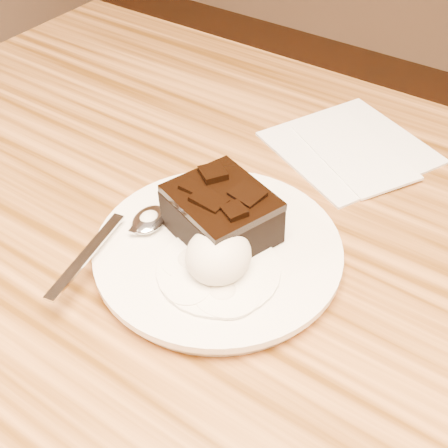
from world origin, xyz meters
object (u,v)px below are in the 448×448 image
Objects in this scene: brownie at (221,217)px; napkin at (350,146)px; plate at (218,253)px; ice_cream_scoop at (218,255)px; spoon at (149,221)px.

napkin is at bearing 82.23° from brownie.
plate is 3.84× the size of ice_cream_scoop.
napkin is (0.03, 0.23, -0.04)m from brownie.
napkin is at bearing 89.04° from ice_cream_scoop.
spoon is (-0.09, 0.01, -0.02)m from ice_cream_scoop.
spoon is (-0.07, -0.03, -0.02)m from brownie.
napkin is (0.00, 0.27, -0.04)m from ice_cream_scoop.
ice_cream_scoop reaches higher than brownie.
napkin is at bearing 84.40° from plate.
spoon is at bearing -155.14° from brownie.
brownie is at bearing -97.77° from napkin.
spoon is (-0.07, -0.01, 0.01)m from plate.
napkin is at bearing 57.96° from spoon.
brownie is at bearing 114.26° from plate.
ice_cream_scoop reaches higher than spoon.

